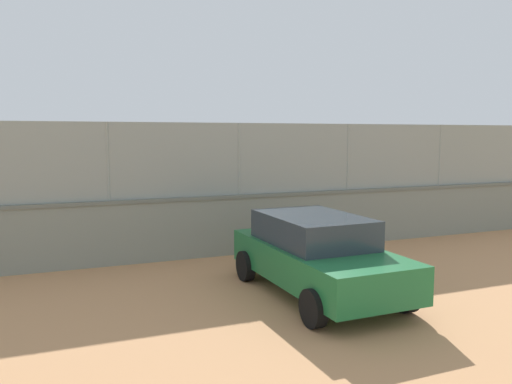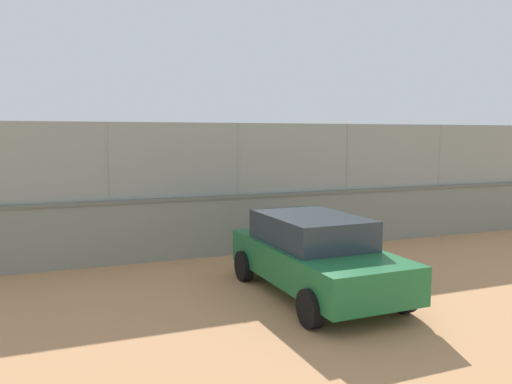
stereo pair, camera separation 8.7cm
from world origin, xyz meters
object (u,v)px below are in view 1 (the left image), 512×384
sports_ball (316,189)px  spare_ball_by_wall (325,229)px  player_baseline_waiting (294,201)px  parked_car_green (316,253)px  player_crossing_court (194,181)px

sports_ball → spare_ball_by_wall: (-1.32, -1.74, -1.50)m
player_baseline_waiting → spare_ball_by_wall: player_baseline_waiting is taller
parked_car_green → player_baseline_waiting: bearing=-113.2°
player_baseline_waiting → player_crossing_court: player_crossing_court is taller
player_crossing_court → sports_ball: (-0.81, 9.14, 0.53)m
player_baseline_waiting → spare_ball_by_wall: 1.31m
player_crossing_court → player_baseline_waiting: bearing=101.1°
player_baseline_waiting → parked_car_green: (2.64, 6.15, -0.12)m
player_baseline_waiting → sports_ball: size_ratio=18.86×
spare_ball_by_wall → parked_car_green: bearing=58.4°
player_crossing_court → spare_ball_by_wall: 7.77m
player_crossing_court → spare_ball_by_wall: (-2.13, 7.41, -0.97)m
spare_ball_by_wall → player_crossing_court: bearing=-73.9°
player_crossing_court → spare_ball_by_wall: bearing=106.1°
player_crossing_court → sports_ball: bearing=95.1°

